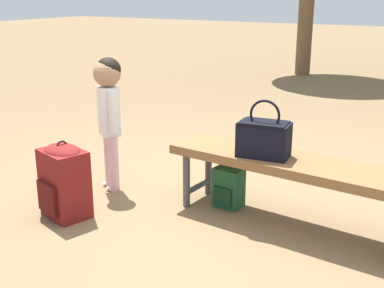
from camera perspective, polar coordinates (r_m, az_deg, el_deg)
ground_plane at (r=3.47m, az=1.36°, el=-7.82°), size 40.00×40.00×0.00m
park_bench at (r=3.21m, az=11.02°, el=-2.62°), size 1.62×0.50×0.45m
handbag at (r=3.18m, az=8.19°, el=0.76°), size 0.34×0.22×0.37m
child_standing at (r=3.74m, az=-9.46°, el=4.66°), size 0.23×0.20×1.00m
backpack_large at (r=3.43m, az=-14.36°, el=-3.87°), size 0.37×0.33×0.53m
backpack_small at (r=3.51m, az=4.20°, el=-4.63°), size 0.20×0.18×0.33m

